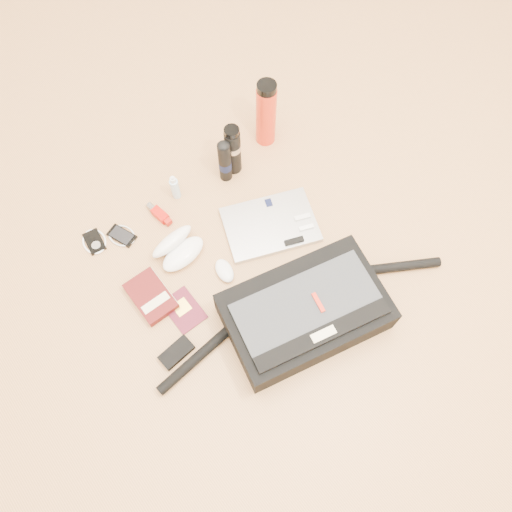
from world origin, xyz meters
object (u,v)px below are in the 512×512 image
Objects in this scene: laptop at (271,225)px; thermos_red at (266,114)px; messenger_bag at (304,312)px; book at (151,296)px; thermos_black at (233,150)px.

laptop is 1.33× the size of thermos_red.
messenger_bag is at bearing -90.06° from laptop.
messenger_bag is 5.71× the size of book.
book is (-0.49, 0.04, 0.00)m from laptop.
messenger_bag is at bearing -107.40° from thermos_black.
book is at bearing -156.00° from thermos_black.
thermos_red reaches higher than thermos_black.
thermos_red is (0.38, 0.66, 0.08)m from messenger_bag.
laptop is (0.14, 0.34, -0.05)m from messenger_bag.
laptop is 0.31m from thermos_black.
laptop is 1.70× the size of thermos_black.
book is at bearing 146.59° from messenger_bag.
thermos_black is 0.78× the size of thermos_red.
messenger_bag is 3.49× the size of thermos_red.
messenger_bag is 0.52m from book.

